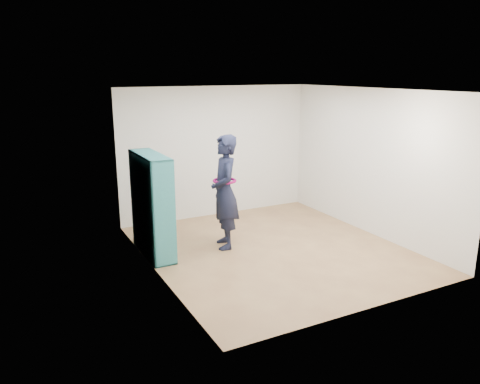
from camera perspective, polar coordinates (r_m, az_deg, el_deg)
floor at (r=7.85m, az=4.14°, el=-7.01°), size 4.50×4.50×0.00m
ceiling at (r=7.31m, az=4.52°, el=12.30°), size 4.50×4.50×0.00m
wall_left at (r=6.67m, az=-10.48°, el=0.57°), size 0.02×4.50×2.60m
wall_right at (r=8.68m, az=15.66°, el=3.51°), size 0.02×4.50×2.60m
wall_back at (r=9.42m, az=-2.90°, el=4.89°), size 4.00×0.02×2.60m
wall_front at (r=5.74m, az=16.18°, el=-2.05°), size 4.00×0.02×2.60m
bookshelf at (r=7.55m, az=-10.87°, el=-1.75°), size 0.36×1.23×1.64m
person at (r=7.69m, az=-1.88°, el=0.00°), size 0.62×0.78×1.90m
smartphone at (r=7.72m, az=-2.96°, el=0.99°), size 0.03×0.10×0.12m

